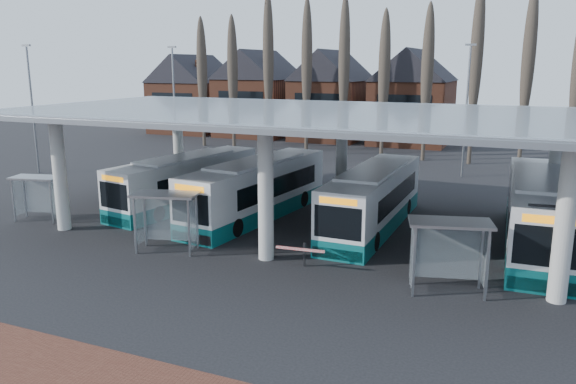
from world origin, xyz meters
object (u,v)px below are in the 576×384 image
at_px(bus_2, 373,200).
at_px(shelter_0, 38,188).
at_px(bus_0, 187,182).
at_px(shelter_2, 449,240).
at_px(bus_1, 257,190).
at_px(bus_3, 538,213).
at_px(shelter_1, 167,208).

height_order(bus_2, shelter_0, bus_2).
height_order(bus_0, shelter_2, bus_0).
bearing_deg(bus_1, shelter_0, -147.58).
relative_size(bus_0, bus_1, 0.95).
bearing_deg(shelter_2, shelter_0, 161.70).
bearing_deg(shelter_2, bus_3, 51.99).
height_order(bus_2, bus_3, bus_3).
bearing_deg(bus_0, shelter_2, -15.12).
bearing_deg(bus_1, shelter_1, -93.51).
xyz_separation_m(shelter_0, shelter_2, (22.76, -1.58, 0.26)).
relative_size(shelter_0, shelter_1, 0.89).
bearing_deg(bus_1, bus_3, 7.84).
distance_m(bus_0, bus_1, 5.23).
height_order(shelter_0, shelter_2, shelter_2).
bearing_deg(shelter_1, bus_0, 102.21).
bearing_deg(shelter_2, bus_0, 141.28).
bearing_deg(shelter_2, shelter_1, 166.14).
distance_m(bus_0, shelter_0, 8.48).
distance_m(bus_0, shelter_1, 8.70).
relative_size(bus_0, bus_2, 0.98).
xyz_separation_m(shelter_1, shelter_2, (12.87, 0.11, 0.04)).
distance_m(bus_3, shelter_1, 17.77).
distance_m(shelter_0, shelter_2, 22.81).
relative_size(bus_0, shelter_0, 3.93).
bearing_deg(shelter_0, shelter_1, -23.76).
bearing_deg(bus_2, shelter_0, -161.17).
bearing_deg(bus_0, bus_3, 8.59).
relative_size(shelter_1, shelter_2, 0.98).
relative_size(bus_0, bus_3, 0.91).
xyz_separation_m(bus_2, shelter_0, (-17.87, -5.85, 0.29)).
xyz_separation_m(bus_3, shelter_2, (-3.24, -7.39, 0.43)).
relative_size(bus_2, shelter_1, 3.57).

